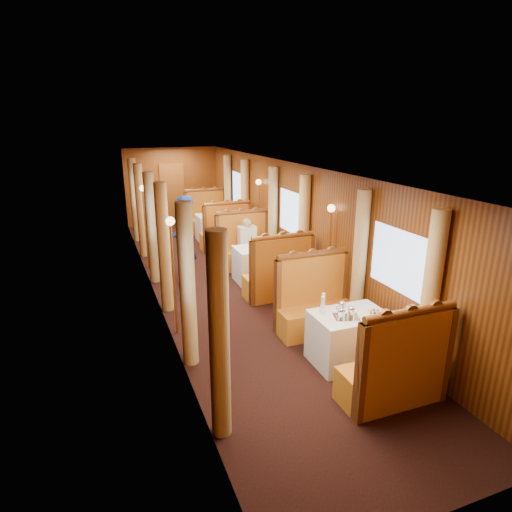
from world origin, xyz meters
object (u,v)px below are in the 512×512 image
tea_tray (346,317)px  teapot_right (351,313)px  steward (184,241)px  rose_vase_mid (260,239)px  teapot_back (342,308)px  banquette_near_aft (315,307)px  banquette_mid_aft (244,249)px  table_far (216,228)px  banquette_far_fwd (226,234)px  rose_vase_far (215,209)px  passenger (248,239)px  fruit_plate (374,312)px  table_mid (260,264)px  banquette_near_fwd (395,372)px  table_near (349,338)px  banquette_mid_fwd (279,277)px  teapot_left (341,315)px  banquette_far_aft (207,219)px

tea_tray → teapot_right: size_ratio=2.09×
steward → rose_vase_mid: bearing=99.0°
teapot_back → rose_vase_mid: 3.44m
steward → banquette_near_aft: bearing=51.6°
banquette_mid_aft → table_far: bearing=90.0°
teapot_right → steward: 4.29m
table_far → banquette_far_fwd: size_ratio=0.78×
table_far → steward: bearing=-116.5°
teapot_right → rose_vase_far: (0.05, 7.12, 0.11)m
banquette_near_aft → passenger: size_ratio=1.76×
banquette_near_aft → fruit_plate: (0.31, -1.13, 0.35)m
tea_tray → rose_vase_far: size_ratio=0.94×
table_mid → tea_tray: (-0.12, -3.59, 0.38)m
banquette_near_fwd → banquette_far_fwd: (0.00, 7.00, 0.00)m
table_near → tea_tray: size_ratio=3.09×
banquette_near_aft → banquette_mid_fwd: same height
banquette_mid_fwd → teapot_left: (-0.21, -2.58, 0.39)m
teapot_left → teapot_right: 0.16m
banquette_near_aft → teapot_left: banquette_near_aft is taller
table_far → fruit_plate: size_ratio=4.45×
rose_vase_mid → rose_vase_far: size_ratio=1.00×
teapot_right → banquette_near_aft: bearing=106.6°
banquette_mid_fwd → rose_vase_far: (-0.01, 4.54, 0.50)m
banquette_near_fwd → tea_tray: bearing=97.5°
table_mid → passenger: (-0.00, 0.77, 0.37)m
tea_tray → steward: 4.26m
banquette_mid_fwd → table_mid: bearing=90.0°
table_mid → banquette_near_fwd: bearing=-90.0°
rose_vase_mid → passenger: bearing=91.6°
table_near → tea_tray: (-0.12, -0.09, 0.38)m
banquette_near_fwd → teapot_right: bearing=93.6°
table_far → rose_vase_far: rose_vase_far is taller
banquette_far_fwd → banquette_far_aft: size_ratio=1.00×
tea_tray → teapot_left: teapot_left is taller
teapot_back → steward: size_ratio=0.09×
rose_vase_mid → banquette_far_aft: bearing=90.3°
banquette_far_fwd → teapot_back: bearing=-90.9°
table_far → tea_tray: size_ratio=3.09×
banquette_far_fwd → passenger: banquette_far_fwd is taller
banquette_far_fwd → steward: size_ratio=0.71×
rose_vase_mid → teapot_back: bearing=-91.9°
banquette_near_aft → banquette_far_fwd: bearing=90.0°
banquette_near_fwd → rose_vase_mid: size_ratio=3.72×
passenger → banquette_near_fwd: bearing=-90.0°
table_mid → teapot_right: size_ratio=6.46×
table_mid → passenger: 0.86m
banquette_far_aft → teapot_left: banquette_far_aft is taller
banquette_far_aft → passenger: (-0.00, -3.74, 0.32)m
banquette_near_aft → banquette_far_aft: (0.00, 7.00, 0.00)m
teapot_left → table_far: bearing=93.9°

